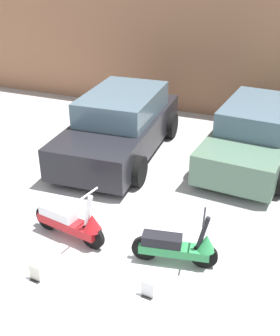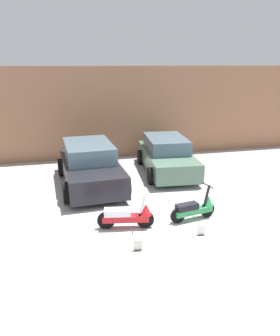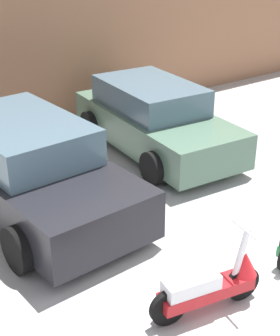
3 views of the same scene
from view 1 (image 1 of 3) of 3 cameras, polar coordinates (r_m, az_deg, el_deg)
ground_plane at (r=6.65m, az=-7.23°, el=-13.75°), size 28.00×28.00×0.00m
wall_back at (r=12.16m, az=9.50°, el=15.93°), size 19.60×0.12×3.91m
scooter_front_left at (r=7.12m, az=-9.30°, el=-7.12°), size 1.43×0.58×1.01m
scooter_front_right at (r=6.57m, az=5.20°, el=-10.49°), size 1.33×0.53×0.94m
car_rear_left at (r=9.89m, az=-2.70°, el=5.81°), size 2.22×4.30×1.43m
car_rear_center at (r=9.84m, az=15.27°, el=4.38°), size 2.13×4.01×1.32m
placard_near_left_scooter at (r=6.57m, az=-14.00°, el=-13.77°), size 0.20×0.14×0.26m
placard_near_right_scooter at (r=6.15m, az=1.04°, el=-16.23°), size 0.20×0.13×0.26m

